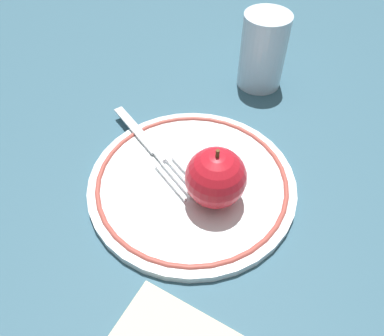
# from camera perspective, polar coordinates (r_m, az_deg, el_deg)

# --- Properties ---
(ground_plane) EXTENTS (2.00, 2.00, 0.00)m
(ground_plane) POSITION_cam_1_polar(r_m,az_deg,el_deg) (0.44, 1.56, -4.63)
(ground_plane) COLOR #32586B
(plate) EXTENTS (0.25, 0.25, 0.01)m
(plate) POSITION_cam_1_polar(r_m,az_deg,el_deg) (0.45, -0.00, -2.25)
(plate) COLOR white
(plate) RESTS_ON ground_plane
(apple_red_whole) EXTENTS (0.07, 0.07, 0.08)m
(apple_red_whole) POSITION_cam_1_polar(r_m,az_deg,el_deg) (0.40, 3.64, -1.48)
(apple_red_whole) COLOR red
(apple_red_whole) RESTS_ON plate
(fork) EXTENTS (0.13, 0.16, 0.00)m
(fork) POSITION_cam_1_polar(r_m,az_deg,el_deg) (0.48, -6.43, 3.48)
(fork) COLOR silver
(fork) RESTS_ON plate
(drinking_glass) EXTENTS (0.07, 0.07, 0.11)m
(drinking_glass) POSITION_cam_1_polar(r_m,az_deg,el_deg) (0.58, 10.76, 17.09)
(drinking_glass) COLOR silver
(drinking_glass) RESTS_ON ground_plane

